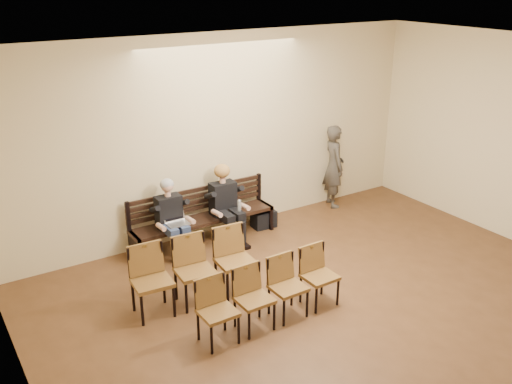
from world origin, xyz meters
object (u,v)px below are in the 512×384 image
laptop (178,224)px  chair_row_front (272,294)px  seated_woman (226,206)px  water_bottle (239,213)px  seated_man (172,219)px  chair_row_back (195,272)px  bench (204,230)px  bag (264,219)px  passerby (334,160)px

laptop → chair_row_front: size_ratio=0.17×
seated_woman → water_bottle: seated_woman is taller
seated_man → laptop: bearing=-73.7°
laptop → chair_row_back: size_ratio=0.20×
bench → chair_row_front: chair_row_front is taller
laptop → bag: laptop is taller
bench → water_bottle: 0.70m
seated_woman → passerby: (2.57, 0.22, 0.31)m
laptop → bag: size_ratio=0.85×
water_bottle → chair_row_back: size_ratio=0.12×
seated_man → chair_row_back: bearing=-103.1°
seated_woman → chair_row_front: 2.64m
bench → water_bottle: (0.51, -0.35, 0.33)m
bag → water_bottle: bearing=-156.4°
bench → laptop: bearing=-155.8°
chair_row_front → laptop: bearing=94.9°
chair_row_front → bag: bearing=58.1°
passerby → bag: bearing=112.6°
water_bottle → seated_woman: bearing=121.3°
passerby → chair_row_front: 4.34m
bag → chair_row_front: bearing=-121.3°
seated_man → water_bottle: (1.16, -0.23, -0.07)m
passerby → chair_row_back: 4.36m
water_bottle → bag: 0.86m
seated_man → bag: seated_man is taller
water_bottle → bench: bearing=146.0°
bench → bag: (1.21, -0.04, -0.07)m
bench → passerby: (2.95, 0.10, 0.72)m
bench → chair_row_back: size_ratio=1.48×
bench → seated_woman: size_ratio=2.05×
bench → passerby: bearing=1.9°
bag → laptop: bearing=-172.8°
seated_man → chair_row_back: seated_man is taller
bench → chair_row_back: bearing=-121.1°
water_bottle → passerby: (2.44, 0.45, 0.39)m
seated_woman → laptop: bearing=-171.3°
laptop → bench: bearing=36.5°
seated_man → chair_row_front: seated_man is taller
passerby → laptop: bearing=114.0°
seated_man → passerby: passerby is taller
bag → chair_row_back: (-2.22, -1.63, 0.34)m
passerby → chair_row_back: (-3.96, -1.77, -0.46)m
water_bottle → bag: (0.70, 0.30, -0.40)m
bag → chair_row_front: 3.06m
seated_man → chair_row_back: 1.60m
bench → water_bottle: water_bottle is taller
bag → chair_row_front: size_ratio=0.20×
seated_woman → passerby: passerby is taller
bench → bag: bench is taller
passerby → bench: bearing=110.0°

